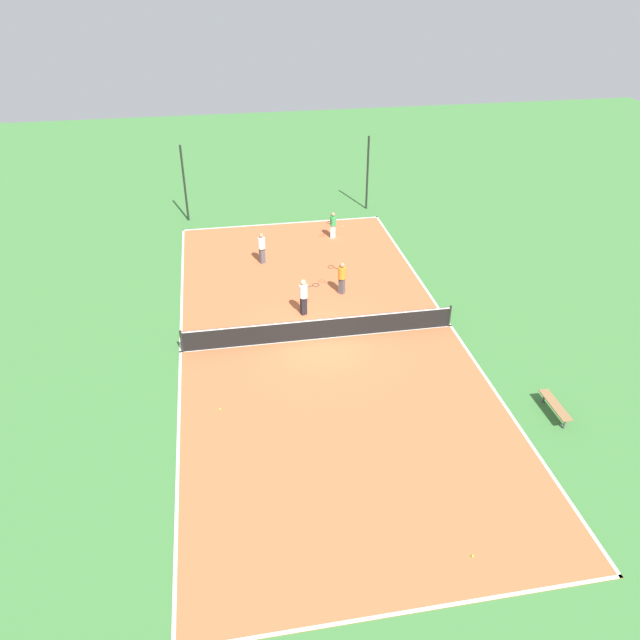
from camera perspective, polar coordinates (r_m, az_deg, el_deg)
ground_plane at (r=25.51m, az=-0.00°, el=-1.73°), size 80.00×80.00×0.00m
court_surface at (r=25.51m, az=-0.00°, el=-1.71°), size 11.33×24.83×0.02m
tennis_net at (r=25.24m, az=-0.00°, el=-0.74°), size 11.13×0.10×0.97m
bench at (r=22.85m, az=20.70°, el=-7.35°), size 0.36×1.72×0.45m
player_near_white at (r=31.38m, az=-5.35°, el=6.74°), size 0.49×0.49×1.61m
player_far_green at (r=34.14m, az=1.19°, el=8.80°), size 0.77×0.97×1.46m
player_far_white at (r=26.68m, az=-1.51°, el=2.34°), size 0.99×0.60×1.69m
player_center_orange at (r=28.40m, az=2.00°, el=4.05°), size 0.90×0.88×1.56m
tennis_ball_right_alley at (r=35.82m, az=2.06°, el=8.53°), size 0.07×0.07×0.07m
tennis_ball_near_net at (r=26.28m, az=-2.87°, el=-0.54°), size 0.07×0.07×0.07m
tennis_ball_far_baseline at (r=22.08m, az=-9.12°, el=-8.03°), size 0.07×0.07×0.07m
tennis_ball_left_sideline at (r=18.00m, az=13.78°, el=-20.24°), size 0.07×0.07×0.07m
fence_post_back_left at (r=36.90m, az=-12.29°, el=12.08°), size 0.12×0.12×4.38m
fence_post_back_right at (r=37.97m, az=4.36°, el=13.23°), size 0.12×0.12×4.38m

